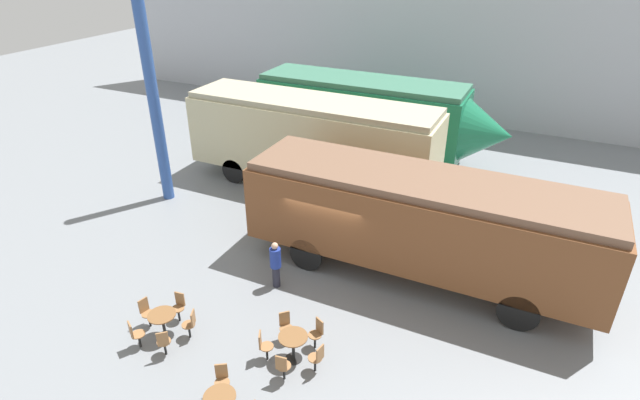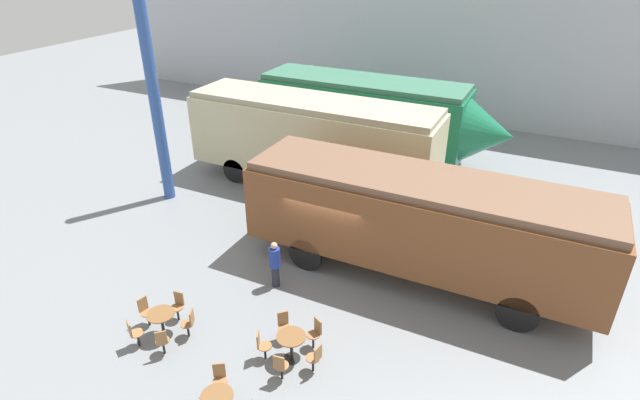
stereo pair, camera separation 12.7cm
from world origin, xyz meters
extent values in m
plane|color=gray|center=(0.00, 0.00, 0.00)|extent=(80.00, 80.00, 0.00)
cube|color=#B2B7C1|center=(0.00, 15.87, 4.50)|extent=(44.00, 0.15, 9.00)
cube|color=#196B47|center=(-2.51, 8.79, 2.08)|extent=(9.65, 2.87, 2.92)
cone|color=#196B47|center=(3.32, 8.79, 2.08)|extent=(2.00, 2.73, 2.73)
cube|color=#366B54|center=(-2.51, 8.79, 3.65)|extent=(9.46, 2.64, 0.24)
cylinder|color=black|center=(0.39, 7.42, 0.48)|extent=(0.95, 0.12, 0.95)
cylinder|color=black|center=(0.39, 10.17, 0.48)|extent=(0.95, 0.12, 0.95)
cylinder|color=black|center=(-5.41, 7.42, 0.48)|extent=(0.95, 0.12, 0.95)
cylinder|color=black|center=(-5.41, 10.17, 0.48)|extent=(0.95, 0.12, 0.95)
cube|color=beige|center=(-3.19, 4.88, 2.12)|extent=(10.52, 2.77, 2.83)
cube|color=tan|center=(-3.19, 4.88, 3.66)|extent=(10.30, 2.55, 0.24)
cylinder|color=black|center=(-0.03, 3.56, 0.54)|extent=(1.08, 0.12, 1.08)
cylinder|color=black|center=(-0.03, 6.20, 0.54)|extent=(1.08, 0.12, 1.08)
cylinder|color=black|center=(-6.34, 3.56, 0.54)|extent=(1.08, 0.12, 1.08)
cylinder|color=black|center=(-6.34, 6.20, 0.54)|extent=(1.08, 0.12, 1.08)
cube|color=brown|center=(2.64, 0.57, 1.93)|extent=(10.74, 2.87, 2.39)
cube|color=brown|center=(2.64, 0.57, 3.25)|extent=(10.53, 2.64, 0.24)
cylinder|color=black|center=(5.86, -0.80, 0.57)|extent=(1.14, 0.12, 1.14)
cylinder|color=black|center=(5.86, 1.95, 0.57)|extent=(1.14, 0.12, 1.14)
cylinder|color=black|center=(-0.59, -0.80, 0.57)|extent=(1.14, 0.12, 1.14)
cylinder|color=black|center=(-0.59, 1.95, 0.57)|extent=(1.14, 0.12, 1.14)
cylinder|color=black|center=(-2.63, -5.18, 0.01)|extent=(0.44, 0.44, 0.02)
cylinder|color=black|center=(-2.63, -5.18, 0.38)|extent=(0.08, 0.08, 0.72)
cylinder|color=brown|center=(-2.63, -5.18, 0.75)|extent=(0.74, 0.74, 0.03)
cylinder|color=black|center=(0.88, -4.40, 0.01)|extent=(0.44, 0.44, 0.02)
cylinder|color=black|center=(0.88, -4.40, 0.38)|extent=(0.08, 0.08, 0.72)
cylinder|color=brown|center=(0.88, -4.40, 0.75)|extent=(0.75, 0.75, 0.03)
cylinder|color=brown|center=(0.30, -6.69, 0.74)|extent=(0.72, 0.72, 0.03)
cylinder|color=black|center=(-3.28, -5.04, 0.21)|extent=(0.06, 0.06, 0.42)
cylinder|color=olive|center=(-3.28, -5.04, 0.43)|extent=(0.36, 0.36, 0.03)
cube|color=olive|center=(-3.43, -5.01, 0.66)|extent=(0.10, 0.29, 0.42)
cylinder|color=black|center=(-2.96, -5.76, 0.21)|extent=(0.06, 0.06, 0.42)
cylinder|color=olive|center=(-2.96, -5.76, 0.43)|extent=(0.36, 0.36, 0.03)
cube|color=olive|center=(-3.04, -5.89, 0.66)|extent=(0.27, 0.18, 0.42)
cylinder|color=black|center=(-2.18, -5.68, 0.21)|extent=(0.06, 0.06, 0.42)
cylinder|color=olive|center=(-2.18, -5.68, 0.43)|extent=(0.36, 0.36, 0.03)
cube|color=olive|center=(-2.08, -5.79, 0.66)|extent=(0.24, 0.22, 0.42)
cylinder|color=black|center=(-2.01, -4.91, 0.21)|extent=(0.06, 0.06, 0.42)
cylinder|color=olive|center=(-2.01, -4.91, 0.43)|extent=(0.36, 0.36, 0.03)
cube|color=olive|center=(-1.87, -4.85, 0.66)|extent=(0.15, 0.28, 0.42)
cylinder|color=black|center=(-2.70, -4.51, 0.21)|extent=(0.06, 0.06, 0.42)
cylinder|color=olive|center=(-2.70, -4.51, 0.43)|extent=(0.36, 0.36, 0.03)
cube|color=olive|center=(-2.71, -4.36, 0.66)|extent=(0.29, 0.07, 0.42)
cylinder|color=black|center=(1.55, -4.51, 0.21)|extent=(0.06, 0.06, 0.42)
cylinder|color=olive|center=(1.55, -4.51, 0.43)|extent=(0.36, 0.36, 0.03)
cube|color=olive|center=(1.70, -4.54, 0.66)|extent=(0.09, 0.29, 0.42)
cylinder|color=black|center=(1.20, -3.80, 0.21)|extent=(0.06, 0.06, 0.42)
cylinder|color=olive|center=(1.20, -3.80, 0.43)|extent=(0.36, 0.36, 0.03)
cube|color=olive|center=(1.27, -3.66, 0.66)|extent=(0.27, 0.17, 0.42)
cylinder|color=black|center=(0.41, -3.91, 0.21)|extent=(0.06, 0.06, 0.42)
cylinder|color=olive|center=(0.41, -3.91, 0.43)|extent=(0.36, 0.36, 0.03)
cube|color=olive|center=(0.30, -3.80, 0.66)|extent=(0.23, 0.23, 0.42)
cylinder|color=black|center=(0.28, -4.70, 0.21)|extent=(0.06, 0.06, 0.42)
cylinder|color=olive|center=(0.28, -4.70, 0.43)|extent=(0.36, 0.36, 0.03)
cube|color=olive|center=(0.14, -4.76, 0.66)|extent=(0.16, 0.28, 0.42)
cylinder|color=black|center=(0.98, -5.07, 0.21)|extent=(0.06, 0.06, 0.42)
cylinder|color=olive|center=(0.98, -5.07, 0.43)|extent=(0.36, 0.36, 0.03)
cube|color=olive|center=(1.00, -5.22, 0.66)|extent=(0.29, 0.08, 0.42)
cylinder|color=black|center=(-0.06, -6.14, 0.21)|extent=(0.06, 0.06, 0.42)
cylinder|color=olive|center=(-0.06, -6.14, 0.43)|extent=(0.36, 0.36, 0.03)
cube|color=olive|center=(-0.14, -6.01, 0.66)|extent=(0.26, 0.19, 0.42)
cylinder|color=#262633|center=(-1.02, -1.96, 0.36)|extent=(0.24, 0.24, 0.72)
cylinder|color=navy|center=(-1.02, -1.96, 1.04)|extent=(0.34, 0.34, 0.64)
sphere|color=tan|center=(-1.02, -1.96, 1.46)|extent=(0.21, 0.21, 0.21)
cylinder|color=#2D519E|center=(-8.00, 1.25, 4.00)|extent=(0.44, 0.44, 8.00)
camera|label=1|loc=(5.52, -12.55, 9.61)|focal=28.00mm
camera|label=2|loc=(5.64, -12.49, 9.61)|focal=28.00mm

